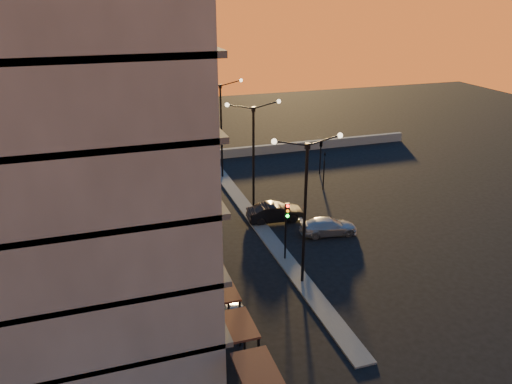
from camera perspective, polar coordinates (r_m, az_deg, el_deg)
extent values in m
plane|color=black|center=(31.96, 5.28, -10.23)|extent=(120.00, 120.00, 0.00)
cube|color=#4A4A48|center=(33.33, -14.67, -9.35)|extent=(5.00, 40.00, 0.12)
cube|color=#4A4A48|center=(40.17, -0.28, -2.95)|extent=(1.20, 36.00, 0.12)
cube|color=slate|center=(54.90, -3.39, 4.44)|extent=(44.00, 0.50, 1.00)
cylinder|color=slate|center=(27.24, -24.34, 10.60)|extent=(14.00, 14.00, 25.00)
cube|color=slate|center=(22.36, -25.40, 8.32)|extent=(14.00, 10.00, 25.00)
cylinder|color=black|center=(30.96, -21.19, -9.48)|extent=(14.16, 14.16, 2.40)
cube|color=black|center=(26.70, -6.42, -8.25)|extent=(0.15, 3.20, 1.20)
cylinder|color=black|center=(29.81, 5.58, -2.89)|extent=(0.18, 0.18, 9.00)
cube|color=black|center=(28.26, 5.91, 5.24)|extent=(0.25, 0.25, 0.35)
sphere|color=#FFE5B2|center=(27.41, 2.09, 5.79)|extent=(0.32, 0.32, 0.32)
sphere|color=#FFE5B2|center=(28.98, 9.59, 6.39)|extent=(0.32, 0.32, 0.32)
cylinder|color=black|center=(38.51, -0.29, 3.05)|extent=(0.18, 0.18, 9.00)
cube|color=black|center=(37.32, -0.30, 9.45)|extent=(0.25, 0.25, 0.35)
sphere|color=#FFE5B2|center=(36.68, -3.33, 9.92)|extent=(0.32, 0.32, 0.32)
sphere|color=#FFE5B2|center=(37.87, 2.63, 10.31)|extent=(0.32, 0.32, 0.32)
cylinder|color=black|center=(47.72, -3.97, 6.74)|extent=(0.18, 0.18, 9.00)
cube|color=black|center=(46.77, -4.12, 11.95)|extent=(0.25, 0.25, 0.35)
sphere|color=#FFE5B2|center=(46.26, -6.59, 12.32)|extent=(0.32, 0.32, 0.32)
sphere|color=#FFE5B2|center=(47.21, -1.72, 12.64)|extent=(0.32, 0.32, 0.32)
cylinder|color=black|center=(33.57, 3.38, -5.35)|extent=(0.12, 0.12, 3.20)
cube|color=black|center=(32.49, 3.57, -2.11)|extent=(0.28, 0.16, 1.00)
sphere|color=#FF0C05|center=(32.26, 3.65, -1.61)|extent=(0.20, 0.20, 0.20)
sphere|color=orange|center=(32.40, 3.64, -2.18)|extent=(0.20, 0.20, 0.20)
sphere|color=#0CFF26|center=(32.55, 3.62, -2.74)|extent=(0.20, 0.20, 0.20)
cylinder|color=black|center=(45.88, 7.74, 1.90)|extent=(0.12, 0.12, 2.80)
imported|color=black|center=(45.30, 7.86, 4.03)|extent=(0.13, 0.16, 0.80)
cylinder|color=black|center=(49.90, 7.35, 3.57)|extent=(0.12, 0.12, 2.80)
imported|color=black|center=(49.37, 7.45, 5.56)|extent=(0.42, 1.99, 0.80)
imported|color=gray|center=(28.16, -5.48, -13.43)|extent=(4.27, 1.98, 1.42)
imported|color=black|center=(39.48, 2.23, -2.35)|extent=(4.60, 1.95, 1.48)
imported|color=#999CA0|center=(37.82, 8.29, -3.91)|extent=(4.53, 2.35, 1.26)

